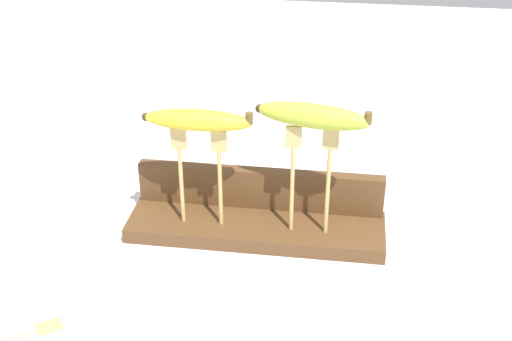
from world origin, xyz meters
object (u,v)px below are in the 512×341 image
Objects in this scene: fork_stand_left at (200,168)px; banana_raised_right at (313,116)px; fork_stand_right at (311,171)px; banana_raised_left at (198,120)px; fork_fallen_near at (17,336)px.

fork_stand_left is 0.95× the size of banana_raised_right.
fork_stand_right is at bearing -10.21° from banana_raised_right.
banana_raised_right is at bearing 169.79° from fork_stand_right.
banana_raised_left reaches higher than fork_fallen_near.
banana_raised_right is 1.24× the size of fork_fallen_near.
fork_stand_right is 0.20m from banana_raised_left.
banana_raised_left is (-0.18, 0.00, 0.08)m from fork_stand_right.
banana_raised_left is (-0.00, 0.00, 0.09)m from fork_stand_left.
banana_raised_left is 1.21× the size of fork_fallen_near.
fork_stand_left is 0.09m from banana_raised_left.
fork_stand_left is 0.21m from banana_raised_right.
fork_stand_right is at bearing -0.00° from banana_raised_left.
banana_raised_right is 0.54m from fork_fallen_near.
banana_raised_right is (-0.00, 0.00, 0.10)m from fork_stand_right.
fork_stand_left is at bearing -0.13° from banana_raised_left.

